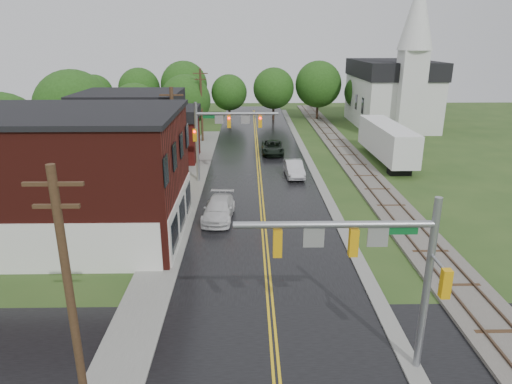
{
  "coord_description": "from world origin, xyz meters",
  "views": [
    {
      "loc": [
        -1.05,
        -12.87,
        12.47
      ],
      "look_at": [
        -0.58,
        13.62,
        3.5
      ],
      "focal_mm": 32.0,
      "sensor_mm": 36.0,
      "label": 1
    }
  ],
  "objects_px": {
    "utility_pole_b": "(174,143)",
    "traffic_signal_near": "(373,256)",
    "sedan_silver": "(294,169)",
    "semi_trailer": "(387,140)",
    "utility_pole_a": "(69,293)",
    "tree_left_e": "(187,101)",
    "brick_building": "(68,176)",
    "church": "(394,87)",
    "pickup_white": "(219,209)",
    "tree_left_a": "(3,139)",
    "tree_left_b": "(75,111)",
    "suv_dark": "(273,148)",
    "tree_left_c": "(137,111)",
    "utility_pole_c": "(201,104)",
    "traffic_signal_far": "(221,128)"
  },
  "relations": [
    {
      "from": "brick_building",
      "to": "utility_pole_a",
      "type": "relative_size",
      "value": 1.59
    },
    {
      "from": "tree_left_a",
      "to": "sedan_silver",
      "type": "bearing_deg",
      "value": 16.07
    },
    {
      "from": "tree_left_a",
      "to": "tree_left_b",
      "type": "distance_m",
      "value": 10.22
    },
    {
      "from": "sedan_silver",
      "to": "semi_trailer",
      "type": "xyz_separation_m",
      "value": [
        10.21,
        5.12,
        1.6
      ]
    },
    {
      "from": "tree_left_b",
      "to": "sedan_silver",
      "type": "bearing_deg",
      "value": -9.0
    },
    {
      "from": "utility_pole_b",
      "to": "sedan_silver",
      "type": "height_order",
      "value": "utility_pole_b"
    },
    {
      "from": "church",
      "to": "tree_left_b",
      "type": "relative_size",
      "value": 2.06
    },
    {
      "from": "traffic_signal_far",
      "to": "utility_pole_b",
      "type": "relative_size",
      "value": 0.82
    },
    {
      "from": "utility_pole_a",
      "to": "tree_left_e",
      "type": "xyz_separation_m",
      "value": [
        -2.05,
        45.9,
        0.09
      ]
    },
    {
      "from": "tree_left_a",
      "to": "utility_pole_c",
      "type": "bearing_deg",
      "value": 59.45
    },
    {
      "from": "utility_pole_a",
      "to": "tree_left_c",
      "type": "distance_m",
      "value": 40.52
    },
    {
      "from": "church",
      "to": "semi_trailer",
      "type": "bearing_deg",
      "value": -108.03
    },
    {
      "from": "brick_building",
      "to": "tree_left_c",
      "type": "bearing_deg",
      "value": 93.14
    },
    {
      "from": "utility_pole_b",
      "to": "traffic_signal_near",
      "type": "bearing_deg",
      "value": -62.81
    },
    {
      "from": "church",
      "to": "pickup_white",
      "type": "relative_size",
      "value": 3.94
    },
    {
      "from": "tree_left_b",
      "to": "tree_left_c",
      "type": "xyz_separation_m",
      "value": [
        4.0,
        8.0,
        -1.21
      ]
    },
    {
      "from": "brick_building",
      "to": "tree_left_e",
      "type": "relative_size",
      "value": 1.75
    },
    {
      "from": "utility_pole_a",
      "to": "pickup_white",
      "type": "height_order",
      "value": "utility_pole_a"
    },
    {
      "from": "tree_left_e",
      "to": "semi_trailer",
      "type": "bearing_deg",
      "value": -28.72
    },
    {
      "from": "brick_building",
      "to": "church",
      "type": "xyz_separation_m",
      "value": [
        32.48,
        38.74,
        1.68
      ]
    },
    {
      "from": "utility_pole_c",
      "to": "tree_left_b",
      "type": "distance_m",
      "value": 16.42
    },
    {
      "from": "brick_building",
      "to": "utility_pole_a",
      "type": "bearing_deg",
      "value": -69.25
    },
    {
      "from": "semi_trailer",
      "to": "sedan_silver",
      "type": "bearing_deg",
      "value": -153.38
    },
    {
      "from": "suv_dark",
      "to": "sedan_silver",
      "type": "xyz_separation_m",
      "value": [
        1.56,
        -8.87,
        0.03
      ]
    },
    {
      "from": "church",
      "to": "sedan_silver",
      "type": "xyz_separation_m",
      "value": [
        -16.74,
        -25.18,
        -5.09
      ]
    },
    {
      "from": "utility_pole_b",
      "to": "tree_left_b",
      "type": "height_order",
      "value": "tree_left_b"
    },
    {
      "from": "brick_building",
      "to": "semi_trailer",
      "type": "relative_size",
      "value": 1.13
    },
    {
      "from": "tree_left_b",
      "to": "tree_left_e",
      "type": "height_order",
      "value": "tree_left_b"
    },
    {
      "from": "tree_left_b",
      "to": "tree_left_e",
      "type": "relative_size",
      "value": 1.19
    },
    {
      "from": "brick_building",
      "to": "utility_pole_b",
      "type": "distance_m",
      "value": 9.03
    },
    {
      "from": "tree_left_b",
      "to": "pickup_white",
      "type": "xyz_separation_m",
      "value": [
        14.65,
        -13.96,
        -4.98
      ]
    },
    {
      "from": "tree_left_b",
      "to": "suv_dark",
      "type": "xyz_separation_m",
      "value": [
        19.55,
        5.52,
        -5.0
      ]
    },
    {
      "from": "tree_left_e",
      "to": "semi_trailer",
      "type": "height_order",
      "value": "tree_left_e"
    },
    {
      "from": "traffic_signal_far",
      "to": "tree_left_e",
      "type": "distance_m",
      "value": 19.65
    },
    {
      "from": "traffic_signal_near",
      "to": "tree_left_e",
      "type": "distance_m",
      "value": 45.59
    },
    {
      "from": "traffic_signal_near",
      "to": "pickup_white",
      "type": "bearing_deg",
      "value": 112.72
    },
    {
      "from": "traffic_signal_near",
      "to": "utility_pole_a",
      "type": "height_order",
      "value": "utility_pole_a"
    },
    {
      "from": "church",
      "to": "pickup_white",
      "type": "xyz_separation_m",
      "value": [
        -23.2,
        -35.8,
        -5.1
      ]
    },
    {
      "from": "tree_left_e",
      "to": "utility_pole_b",
      "type": "bearing_deg",
      "value": -85.1
    },
    {
      "from": "brick_building",
      "to": "utility_pole_c",
      "type": "distance_m",
      "value": 29.56
    },
    {
      "from": "utility_pole_a",
      "to": "utility_pole_c",
      "type": "xyz_separation_m",
      "value": [
        0.0,
        44.0,
        0.0
      ]
    },
    {
      "from": "church",
      "to": "tree_left_e",
      "type": "height_order",
      "value": "church"
    },
    {
      "from": "church",
      "to": "tree_left_e",
      "type": "distance_m",
      "value": 29.91
    },
    {
      "from": "brick_building",
      "to": "sedan_silver",
      "type": "bearing_deg",
      "value": 40.72
    },
    {
      "from": "tree_left_c",
      "to": "semi_trailer",
      "type": "distance_m",
      "value": 28.1
    },
    {
      "from": "suv_dark",
      "to": "tree_left_c",
      "type": "bearing_deg",
      "value": 171.58
    },
    {
      "from": "brick_building",
      "to": "tree_left_e",
      "type": "height_order",
      "value": "brick_building"
    },
    {
      "from": "traffic_signal_near",
      "to": "tree_left_c",
      "type": "xyz_separation_m",
      "value": [
        -17.32,
        37.9,
        -0.46
      ]
    },
    {
      "from": "tree_left_c",
      "to": "tree_left_e",
      "type": "height_order",
      "value": "tree_left_e"
    },
    {
      "from": "tree_left_c",
      "to": "tree_left_e",
      "type": "xyz_separation_m",
      "value": [
        5.0,
        6.0,
        0.3
      ]
    }
  ]
}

